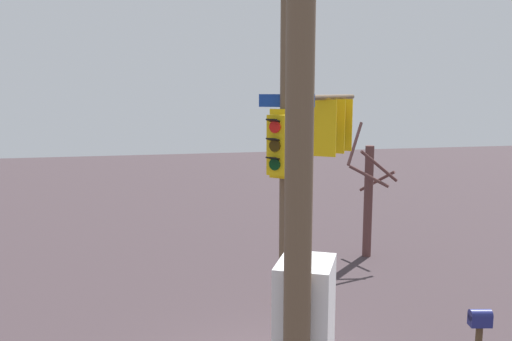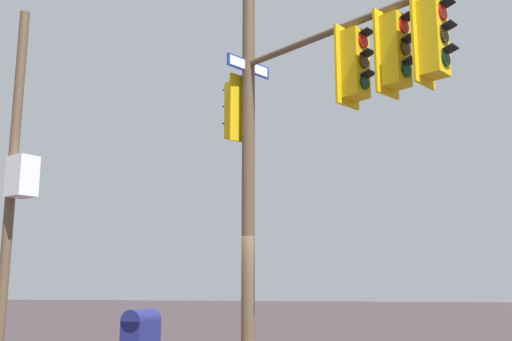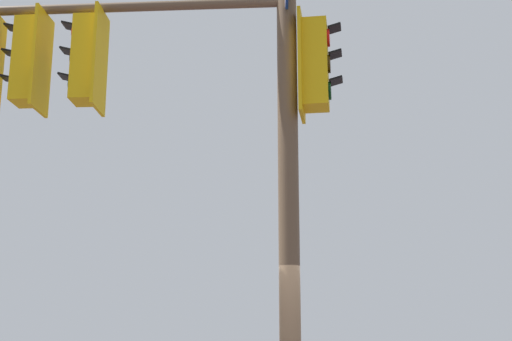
# 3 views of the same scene
# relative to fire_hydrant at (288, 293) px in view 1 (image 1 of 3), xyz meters

# --- Properties ---
(main_signal_pole_assembly) EXTENTS (5.41, 4.32, 8.98)m
(main_signal_pole_assembly) POSITION_rel_fire_hydrant_xyz_m (0.51, 2.72, 4.69)
(main_signal_pole_assembly) COLOR brown
(main_signal_pole_assembly) RESTS_ON ground
(secondary_pole_assembly) EXTENTS (0.69, 0.84, 7.95)m
(secondary_pole_assembly) POSITION_rel_fire_hydrant_xyz_m (2.56, 9.24, 3.62)
(secondary_pole_assembly) COLOR brown
(secondary_pole_assembly) RESTS_ON ground
(fire_hydrant) EXTENTS (0.38, 0.24, 0.73)m
(fire_hydrant) POSITION_rel_fire_hydrant_xyz_m (0.00, 0.00, 0.00)
(fire_hydrant) COLOR yellow
(fire_hydrant) RESTS_ON ground
(mailbox) EXTENTS (0.48, 0.33, 1.41)m
(mailbox) POSITION_rel_fire_hydrant_xyz_m (-2.93, 4.23, 0.76)
(mailbox) COLOR #4C3823
(mailbox) RESTS_ON ground
(bare_tree_behind_pole) EXTENTS (1.91, 1.92, 4.80)m
(bare_tree_behind_pole) POSITION_rel_fire_hydrant_xyz_m (-3.96, -3.59, 1.88)
(bare_tree_behind_pole) COLOR #533331
(bare_tree_behind_pole) RESTS_ON ground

